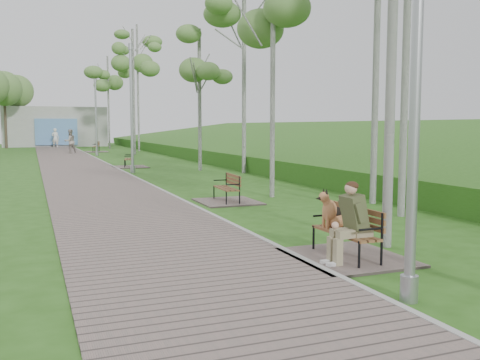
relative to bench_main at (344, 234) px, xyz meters
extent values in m
plane|color=#285315|center=(-0.62, 0.56, -0.40)|extent=(120.00, 120.00, 0.00)
cube|color=#6D5E58|center=(-2.37, 22.06, -0.38)|extent=(3.50, 67.00, 0.04)
cube|color=#999993|center=(-0.62, 22.06, -0.38)|extent=(0.10, 67.00, 0.05)
cube|color=#3B7625|center=(11.38, 20.56, -0.40)|extent=(14.00, 70.00, 1.60)
cube|color=#9E9E99|center=(-2.12, 51.56, 1.60)|extent=(10.00, 5.00, 4.00)
cube|color=#517FB5|center=(-2.12, 48.96, 1.10)|extent=(4.00, 0.20, 2.60)
cube|color=#6D5E58|center=(0.09, 0.04, -0.38)|extent=(1.67, 1.85, 0.04)
cube|color=brown|center=(0.04, 0.04, 0.01)|extent=(0.44, 1.39, 0.04)
cube|color=brown|center=(0.26, 0.05, 0.26)|extent=(0.06, 1.39, 0.31)
cube|color=#6D5E58|center=(0.47, 6.57, -0.38)|extent=(1.56, 1.73, 0.04)
cube|color=brown|center=(0.42, 6.57, -0.01)|extent=(0.46, 1.32, 0.03)
cube|color=brown|center=(0.63, 6.56, 0.22)|extent=(0.11, 1.30, 0.29)
cube|color=#6D5E58|center=(0.13, 20.07, -0.38)|extent=(1.68, 1.87, 0.04)
cube|color=brown|center=(0.08, 20.07, 0.02)|extent=(0.68, 1.46, 0.04)
cube|color=brown|center=(0.30, 20.02, 0.27)|extent=(0.30, 1.38, 0.31)
cube|color=#6D5E58|center=(0.39, 37.08, -0.38)|extent=(1.74, 1.94, 0.04)
cube|color=brown|center=(0.34, 37.08, 0.03)|extent=(0.70, 1.51, 0.04)
cube|color=brown|center=(0.57, 37.03, 0.29)|extent=(0.31, 1.43, 0.32)
cylinder|color=#95989C|center=(-0.36, -1.99, -0.24)|extent=(0.21, 0.21, 0.32)
cylinder|color=#95989C|center=(-0.36, -1.99, 2.26)|extent=(0.13, 0.13, 5.32)
cylinder|color=#95989C|center=(-0.31, 16.73, -0.24)|extent=(0.22, 0.22, 0.33)
cylinder|color=#95989C|center=(-0.31, 16.73, 2.32)|extent=(0.13, 0.13, 5.45)
cylinder|color=#95989C|center=(-0.31, 16.73, 5.11)|extent=(0.20, 0.20, 0.27)
cylinder|color=#95989C|center=(-0.21, 31.41, -0.25)|extent=(0.21, 0.21, 0.31)
cylinder|color=#95989C|center=(-0.21, 31.41, 2.16)|extent=(0.12, 0.12, 5.13)
cylinder|color=#95989C|center=(-0.21, 31.41, 4.78)|extent=(0.18, 0.18, 0.26)
imported|color=silver|center=(-2.29, 47.56, 0.53)|extent=(0.79, 0.65, 1.87)
imported|color=gray|center=(-1.74, 35.25, 0.51)|extent=(1.09, 0.98, 1.84)
cylinder|color=silver|center=(3.43, 3.01, 3.98)|extent=(0.20, 0.20, 8.78)
cylinder|color=silver|center=(1.17, 0.51, 3.26)|extent=(0.15, 0.15, 7.33)
cylinder|color=silver|center=(4.04, 4.96, 4.34)|extent=(0.18, 0.18, 9.48)
cylinder|color=silver|center=(2.06, 7.13, 3.25)|extent=(0.16, 0.16, 7.30)
cylinder|color=silver|center=(4.25, 14.85, 4.14)|extent=(0.21, 0.21, 9.09)
ellipsoid|color=#5D8641|center=(4.25, 14.85, 7.05)|extent=(2.98, 2.98, 4.00)
cylinder|color=silver|center=(2.89, 16.99, 2.85)|extent=(0.15, 0.15, 6.52)
ellipsoid|color=#5D8641|center=(2.89, 16.99, 4.94)|extent=(2.21, 2.21, 2.87)
cylinder|color=silver|center=(2.56, 32.15, 4.09)|extent=(0.17, 0.17, 8.99)
ellipsoid|color=#5D8641|center=(2.56, 32.15, 6.97)|extent=(2.42, 2.42, 3.95)
cylinder|color=silver|center=(3.88, 37.47, 4.75)|extent=(0.20, 0.20, 10.31)
ellipsoid|color=#5D8641|center=(3.88, 37.47, 8.05)|extent=(2.84, 2.84, 4.53)
cylinder|color=silver|center=(2.29, 43.58, 3.81)|extent=(0.19, 0.19, 8.43)
ellipsoid|color=#5D8641|center=(2.29, 43.58, 6.51)|extent=(2.79, 2.79, 3.71)
camera|label=1|loc=(-4.47, -6.99, 1.67)|focal=40.00mm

